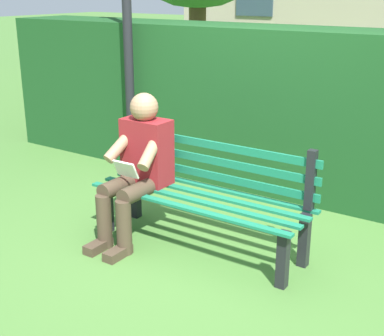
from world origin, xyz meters
name	(u,v)px	position (x,y,z in m)	size (l,w,h in m)	color
ground	(199,247)	(0.00, 0.00, 0.00)	(60.00, 60.00, 0.00)	#477533
park_bench	(205,192)	(0.00, -0.08, 0.43)	(1.72, 0.52, 0.87)	black
person_seated	(138,165)	(0.51, 0.10, 0.61)	(0.44, 0.73, 1.16)	maroon
hedge_backdrop	(254,102)	(0.42, -1.64, 0.82)	(6.09, 0.87, 1.69)	#19471E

